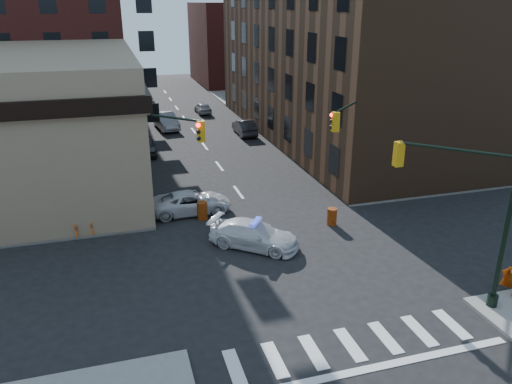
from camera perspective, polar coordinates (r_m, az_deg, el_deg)
ground at (r=25.22m, az=3.75°, el=-7.86°), size 140.00×140.00×0.00m
sidewalk_ne at (r=62.85m, az=13.46°, el=9.32°), size 34.00×54.50×0.15m
commercial_row_ne at (r=48.21m, az=9.55°, el=14.56°), size 14.00×34.00×14.00m
filler_nw at (r=83.20m, az=-23.06°, el=16.52°), size 20.00×18.00×16.00m
filler_ne at (r=81.88m, az=-0.98°, el=16.65°), size 16.00×16.00×12.00m
signal_pole_se at (r=21.87m, az=24.28°, el=-1.11°), size 5.40×5.27×8.00m
signal_pole_nw at (r=27.24m, az=-11.65°, el=3.88°), size 3.58×3.67×8.00m
signal_pole_ne at (r=30.41m, az=10.90°, el=5.71°), size 3.67×3.58×8.00m
tree_ne_near at (r=49.89m, az=1.73°, el=10.96°), size 3.00×3.00×4.85m
tree_ne_far at (r=57.44m, az=-0.80°, el=12.29°), size 3.00×3.00×4.85m
police_car at (r=26.22m, az=-0.22°, el=-4.92°), size 4.98×4.49×1.39m
pickup at (r=30.67m, az=-7.39°, el=-1.18°), size 4.85×2.26×1.34m
parked_car_wnear at (r=43.29m, az=-12.56°, el=5.16°), size 1.75×4.27×1.45m
parked_car_wfar at (r=51.77m, az=-10.25°, el=7.99°), size 2.36×5.18×1.65m
parked_car_wdeep at (r=64.59m, az=-12.48°, el=10.21°), size 2.02×4.52×1.29m
parked_car_enear at (r=48.75m, az=-1.32°, el=7.42°), size 1.59×4.49×1.47m
parked_car_efar at (r=58.76m, az=-6.09°, el=9.55°), size 1.58×3.79×1.28m
pedestrian_a at (r=29.85m, az=-18.02°, el=-1.78°), size 0.73×0.50×1.95m
pedestrian_b at (r=32.28m, az=-24.06°, el=-1.01°), size 1.06×0.93×1.83m
pedestrian_c at (r=29.39m, az=-25.29°, el=-3.49°), size 1.05×0.72×1.66m
barrel_road at (r=29.19m, az=8.67°, el=-2.80°), size 0.69×0.69×1.00m
barrel_bank at (r=29.73m, az=-6.15°, el=-2.13°), size 0.79×0.79×1.08m
barricade_nw_a at (r=30.94m, az=-12.90°, el=-1.45°), size 1.32×0.75×0.95m
barricade_nw_b at (r=28.89m, az=-19.09°, el=-3.91°), size 1.12×0.62×0.81m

